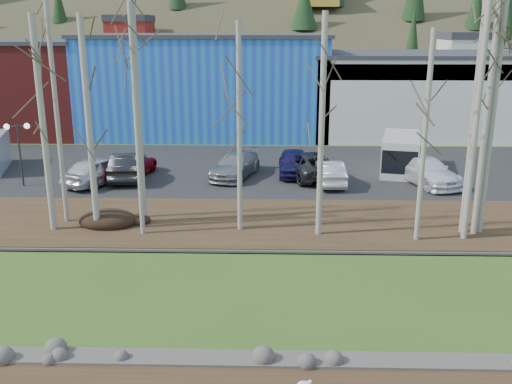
{
  "coord_description": "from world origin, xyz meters",
  "views": [
    {
      "loc": [
        -0.52,
        -10.8,
        8.97
      ],
      "look_at": [
        -1.1,
        11.31,
        2.5
      ],
      "focal_mm": 40.0,
      "sensor_mm": 36.0,
      "label": 1
    }
  ],
  "objects_px": {
    "car_2": "(128,166)",
    "car_4": "(294,162)",
    "car_5": "(329,172)",
    "van_white": "(400,154)",
    "car_1": "(128,166)",
    "car_6": "(309,164)",
    "car_3": "(235,165)",
    "car_0": "(98,170)",
    "street_lamp": "(18,137)",
    "car_7": "(426,171)"
  },
  "relations": [
    {
      "from": "car_2",
      "to": "car_4",
      "type": "bearing_deg",
      "value": -164.77
    },
    {
      "from": "car_5",
      "to": "van_white",
      "type": "bearing_deg",
      "value": -151.14
    },
    {
      "from": "car_1",
      "to": "car_2",
      "type": "relative_size",
      "value": 1.0
    },
    {
      "from": "car_4",
      "to": "car_6",
      "type": "distance_m",
      "value": 1.03
    },
    {
      "from": "car_5",
      "to": "van_white",
      "type": "height_order",
      "value": "van_white"
    },
    {
      "from": "car_3",
      "to": "car_0",
      "type": "bearing_deg",
      "value": -151.13
    },
    {
      "from": "car_1",
      "to": "car_2",
      "type": "height_order",
      "value": "car_1"
    },
    {
      "from": "car_5",
      "to": "car_2",
      "type": "bearing_deg",
      "value": -9.36
    },
    {
      "from": "car_0",
      "to": "van_white",
      "type": "distance_m",
      "value": 18.33
    },
    {
      "from": "street_lamp",
      "to": "car_5",
      "type": "xyz_separation_m",
      "value": [
        17.54,
        0.84,
        -2.13
      ]
    },
    {
      "from": "car_3",
      "to": "car_7",
      "type": "xyz_separation_m",
      "value": [
        11.14,
        -1.22,
        0.05
      ]
    },
    {
      "from": "car_7",
      "to": "car_2",
      "type": "bearing_deg",
      "value": 157.87
    },
    {
      "from": "car_2",
      "to": "van_white",
      "type": "distance_m",
      "value": 16.79
    },
    {
      "from": "car_2",
      "to": "van_white",
      "type": "height_order",
      "value": "van_white"
    },
    {
      "from": "street_lamp",
      "to": "van_white",
      "type": "relative_size",
      "value": 0.65
    },
    {
      "from": "car_4",
      "to": "car_5",
      "type": "xyz_separation_m",
      "value": [
        1.95,
        -2.13,
        -0.06
      ]
    },
    {
      "from": "car_0",
      "to": "car_3",
      "type": "xyz_separation_m",
      "value": [
        7.83,
        1.72,
        -0.09
      ]
    },
    {
      "from": "car_4",
      "to": "car_5",
      "type": "height_order",
      "value": "car_4"
    },
    {
      "from": "car_2",
      "to": "car_4",
      "type": "relative_size",
      "value": 1.1
    },
    {
      "from": "car_0",
      "to": "car_4",
      "type": "xyz_separation_m",
      "value": [
        11.39,
        2.39,
        -0.04
      ]
    },
    {
      "from": "car_5",
      "to": "car_6",
      "type": "distance_m",
      "value": 1.93
    },
    {
      "from": "car_3",
      "to": "car_4",
      "type": "height_order",
      "value": "car_4"
    },
    {
      "from": "car_2",
      "to": "car_7",
      "type": "xyz_separation_m",
      "value": [
        17.63,
        -1.09,
        0.08
      ]
    },
    {
      "from": "car_6",
      "to": "car_2",
      "type": "bearing_deg",
      "value": -14.75
    },
    {
      "from": "van_white",
      "to": "car_3",
      "type": "bearing_deg",
      "value": -158.37
    },
    {
      "from": "car_3",
      "to": "car_5",
      "type": "bearing_deg",
      "value": 1.65
    },
    {
      "from": "street_lamp",
      "to": "car_7",
      "type": "distance_m",
      "value": 23.29
    },
    {
      "from": "street_lamp",
      "to": "car_4",
      "type": "xyz_separation_m",
      "value": [
        15.6,
        2.97,
        -2.07
      ]
    },
    {
      "from": "car_1",
      "to": "car_6",
      "type": "relative_size",
      "value": 0.88
    },
    {
      "from": "street_lamp",
      "to": "car_0",
      "type": "relative_size",
      "value": 0.77
    },
    {
      "from": "car_4",
      "to": "car_6",
      "type": "xyz_separation_m",
      "value": [
        0.88,
        -0.52,
        0.01
      ]
    },
    {
      "from": "car_2",
      "to": "van_white",
      "type": "bearing_deg",
      "value": -163.85
    },
    {
      "from": "car_2",
      "to": "car_7",
      "type": "height_order",
      "value": "car_7"
    },
    {
      "from": "car_3",
      "to": "car_4",
      "type": "xyz_separation_m",
      "value": [
        3.57,
        0.67,
        0.05
      ]
    },
    {
      "from": "car_7",
      "to": "car_0",
      "type": "bearing_deg",
      "value": 162.92
    },
    {
      "from": "car_6",
      "to": "car_1",
      "type": "bearing_deg",
      "value": -12.12
    },
    {
      "from": "car_1",
      "to": "car_6",
      "type": "distance_m",
      "value": 10.84
    },
    {
      "from": "car_1",
      "to": "car_3",
      "type": "bearing_deg",
      "value": 179.56
    },
    {
      "from": "car_0",
      "to": "car_7",
      "type": "bearing_deg",
      "value": -150.92
    },
    {
      "from": "car_4",
      "to": "van_white",
      "type": "xyz_separation_m",
      "value": [
        6.65,
        0.8,
        0.37
      ]
    },
    {
      "from": "street_lamp",
      "to": "car_0",
      "type": "distance_m",
      "value": 4.71
    },
    {
      "from": "car_1",
      "to": "car_0",
      "type": "bearing_deg",
      "value": 30.74
    },
    {
      "from": "car_0",
      "to": "car_6",
      "type": "distance_m",
      "value": 12.42
    },
    {
      "from": "car_3",
      "to": "van_white",
      "type": "bearing_deg",
      "value": 24.66
    },
    {
      "from": "car_0",
      "to": "car_4",
      "type": "bearing_deg",
      "value": -140.59
    },
    {
      "from": "car_2",
      "to": "car_6",
      "type": "bearing_deg",
      "value": -167.87
    },
    {
      "from": "street_lamp",
      "to": "car_3",
      "type": "bearing_deg",
      "value": -3.28
    },
    {
      "from": "car_4",
      "to": "van_white",
      "type": "distance_m",
      "value": 6.71
    },
    {
      "from": "car_5",
      "to": "car_0",
      "type": "bearing_deg",
      "value": -1.92
    },
    {
      "from": "car_1",
      "to": "car_7",
      "type": "relative_size",
      "value": 0.93
    }
  ]
}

